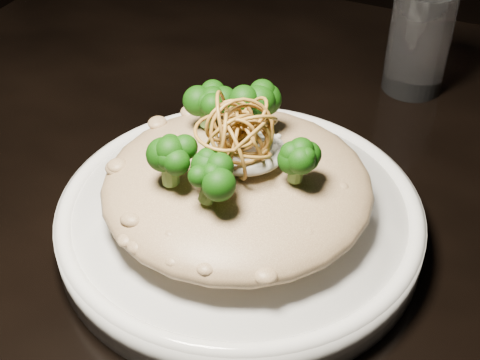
# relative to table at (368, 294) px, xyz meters

# --- Properties ---
(table) EXTENTS (1.10, 0.80, 0.75)m
(table) POSITION_rel_table_xyz_m (0.00, 0.00, 0.00)
(table) COLOR black
(table) RESTS_ON ground
(plate) EXTENTS (0.28, 0.28, 0.03)m
(plate) POSITION_rel_table_xyz_m (-0.10, -0.06, 0.10)
(plate) COLOR white
(plate) RESTS_ON table
(risotto) EXTENTS (0.20, 0.20, 0.04)m
(risotto) POSITION_rel_table_xyz_m (-0.10, -0.06, 0.13)
(risotto) COLOR brown
(risotto) RESTS_ON plate
(broccoli) EXTENTS (0.13, 0.13, 0.05)m
(broccoli) POSITION_rel_table_xyz_m (-0.10, -0.06, 0.18)
(broccoli) COLOR black
(broccoli) RESTS_ON risotto
(cheese) EXTENTS (0.06, 0.06, 0.02)m
(cheese) POSITION_rel_table_xyz_m (-0.10, -0.05, 0.16)
(cheese) COLOR silver
(cheese) RESTS_ON risotto
(shallots) EXTENTS (0.05, 0.05, 0.03)m
(shallots) POSITION_rel_table_xyz_m (-0.10, -0.06, 0.19)
(shallots) COLOR brown
(shallots) RESTS_ON cheese
(drinking_glass) EXTENTS (0.07, 0.07, 0.11)m
(drinking_glass) POSITION_rel_table_xyz_m (-0.03, 0.22, 0.14)
(drinking_glass) COLOR white
(drinking_glass) RESTS_ON table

